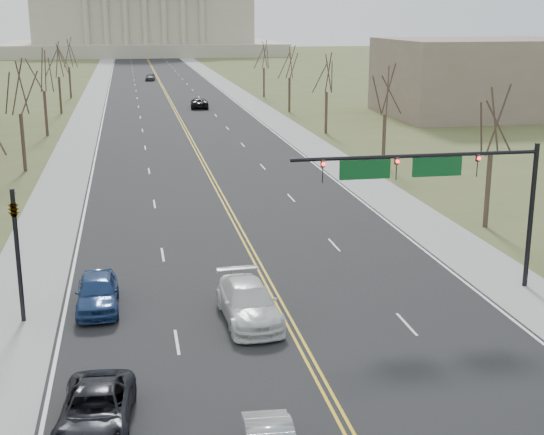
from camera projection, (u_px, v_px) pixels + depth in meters
name	position (u px, v px, depth m)	size (l,w,h in m)	color
road	(167.00, 95.00, 127.04)	(20.00, 380.00, 0.01)	black
cross_road	(318.00, 376.00, 28.37)	(120.00, 14.00, 0.01)	black
sidewalk_left	(94.00, 96.00, 124.88)	(4.00, 380.00, 0.03)	gray
sidewalk_right	(238.00, 94.00, 129.20)	(4.00, 380.00, 0.03)	gray
center_line	(167.00, 95.00, 127.04)	(0.42, 380.00, 0.01)	gold
edge_line_left	(107.00, 96.00, 125.27)	(0.15, 380.00, 0.01)	silver
edge_line_right	(225.00, 94.00, 128.80)	(0.15, 380.00, 0.01)	silver
capitol	(143.00, 11.00, 256.10)	(90.00, 60.00, 50.00)	#B0AC93
signal_mast	(435.00, 177.00, 35.33)	(12.12, 0.44, 7.20)	black
signal_left	(17.00, 241.00, 32.45)	(0.32, 0.36, 6.00)	black
tree_r_0	(493.00, 125.00, 46.54)	(3.74, 3.74, 8.50)	#33291E
tree_r_1	(386.00, 93.00, 65.51)	(3.74, 3.74, 8.50)	#33291E
tree_l_1	(19.00, 90.00, 63.62)	(3.96, 3.96, 9.00)	#33291E
tree_r_2	(327.00, 75.00, 84.49)	(3.74, 3.74, 8.50)	#33291E
tree_l_2	(43.00, 73.00, 82.60)	(3.96, 3.96, 9.00)	#33291E
tree_r_3	(290.00, 64.00, 103.47)	(3.74, 3.74, 8.50)	#33291E
tree_l_3	(58.00, 62.00, 101.58)	(3.96, 3.96, 9.00)	#33291E
tree_r_4	(264.00, 56.00, 122.44)	(3.74, 3.74, 8.50)	#33291E
tree_l_4	(68.00, 54.00, 120.55)	(3.96, 3.96, 9.00)	#33291E
bldg_right_mass	(482.00, 77.00, 100.69)	(25.00, 20.00, 10.00)	#6F614F
car_sb_outer_lead	(96.00, 410.00, 24.50)	(2.31, 5.02, 1.39)	black
car_sb_inner_second	(249.00, 303.00, 33.27)	(2.31, 5.69, 1.65)	silver
car_sb_outer_second	(97.00, 292.00, 34.61)	(1.91, 4.74, 1.61)	navy
car_far_nb	(199.00, 103.00, 109.23)	(2.48, 5.38, 1.50)	black
car_far_sb	(150.00, 77.00, 154.45)	(1.79, 4.45, 1.52)	#424348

